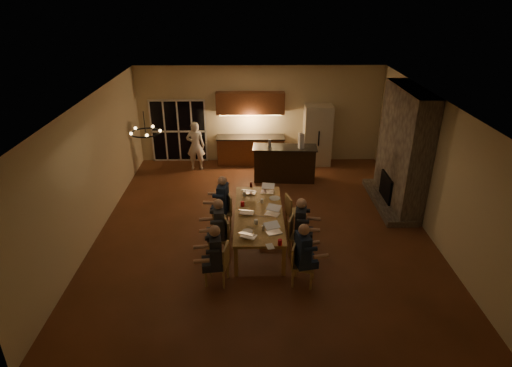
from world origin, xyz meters
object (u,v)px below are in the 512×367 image
object	(u,v)px
person_left_mid	(219,228)
laptop_a	(249,232)
plate_near	(273,226)
standing_person	(196,146)
chandelier	(146,133)
chair_left_far	(221,212)
mug_front	(256,222)
person_right_mid	(300,227)
chair_right_mid	(299,236)
bar_bottle	(270,143)
chair_right_near	(304,265)
laptop_d	(272,210)
mug_back	(244,194)
redcup_mid	(242,204)
chair_left_mid	(218,238)
chair_right_far	(296,212)
mug_mid	(262,201)
redcup_far	(264,185)
can_cola	(251,185)
person_left_far	(223,202)
refrigerator	(317,135)
plate_far	(275,198)
person_left_near	(216,256)
person_right_near	(303,255)
laptop_e	(249,189)
redcup_near	(280,242)
plate_left	(247,232)
dining_table	(259,227)
can_silver	(263,228)
laptop_f	(268,188)
bar_blender	(301,141)
chair_left_near	(216,264)
laptop_c	(247,209)
laptop_b	(274,228)

from	to	relation	value
person_left_mid	laptop_a	world-z (taller)	person_left_mid
plate_near	standing_person	bearing A→B (deg)	114.33
chandelier	laptop_a	distance (m)	2.94
chair_left_far	mug_front	xyz separation A→B (m)	(0.83, -1.10, 0.36)
laptop_a	person_right_mid	bearing A→B (deg)	-134.12
chair_right_mid	bar_bottle	world-z (taller)	bar_bottle
chair_right_near	laptop_d	bearing A→B (deg)	35.45
standing_person	mug_back	xyz separation A→B (m)	(1.61, -3.50, -0.00)
person_left_mid	redcup_mid	xyz separation A→B (m)	(0.50, 0.88, 0.12)
chair_left_mid	standing_person	distance (m)	5.07
laptop_d	plate_near	bearing A→B (deg)	-67.65
chair_right_near	chair_right_far	bearing A→B (deg)	13.53
mug_mid	redcup_far	distance (m)	0.85
chair_right_far	redcup_mid	size ratio (longest dim) A/B	7.42
laptop_d	can_cola	xyz separation A→B (m)	(-0.47, 1.47, -0.05)
laptop_a	person_left_far	bearing A→B (deg)	-46.15
refrigerator	chair_right_mid	xyz separation A→B (m)	(-1.13, -5.32, -0.55)
redcup_far	plate_far	size ratio (longest dim) A/B	0.45
person_left_near	chair_left_mid	bearing A→B (deg)	174.65
person_right_near	laptop_e	world-z (taller)	person_right_near
person_right_near	redcup_near	size ratio (longest dim) A/B	11.50
plate_left	person_right_near	bearing A→B (deg)	-35.57
chair_right_far	laptop_d	world-z (taller)	laptop_d
dining_table	can_cola	distance (m)	1.46
chair_left_mid	plate_left	bearing A→B (deg)	53.56
plate_left	can_silver	bearing A→B (deg)	9.91
chair_right_far	laptop_a	size ratio (longest dim) A/B	2.78
dining_table	chandelier	xyz separation A→B (m)	(-2.33, -0.19, 2.38)
mug_mid	redcup_near	size ratio (longest dim) A/B	0.83
chair_left_mid	mug_back	xyz separation A→B (m)	(0.57, 1.45, 0.36)
dining_table	mug_back	distance (m)	1.02
chair_right_near	laptop_e	bearing A→B (deg)	37.45
person_left_mid	mug_mid	world-z (taller)	person_left_mid
laptop_f	redcup_far	size ratio (longest dim) A/B	2.67
mug_front	bar_blender	world-z (taller)	bar_blender
laptop_a	chair_left_mid	bearing A→B (deg)	-9.34
chair_left_near	person_right_near	world-z (taller)	person_right_near
standing_person	laptop_f	size ratio (longest dim) A/B	5.00
person_left_mid	person_left_far	distance (m)	1.19
chair_left_mid	plate_far	world-z (taller)	chair_left_mid
chair_right_near	person_left_mid	size ratio (longest dim) A/B	0.64
chair_left_far	laptop_c	distance (m)	0.97
laptop_d	can_silver	bearing A→B (deg)	-84.65
plate_far	standing_person	bearing A→B (deg)	122.76
chair_left_far	plate_left	bearing A→B (deg)	8.22
laptop_b	bar_bottle	world-z (taller)	bar_bottle
person_left_near	laptop_c	size ratio (longest dim) A/B	4.31
chandelier	laptop_f	bearing A→B (deg)	26.08
laptop_b	laptop_d	xyz separation A→B (m)	(-0.00, 0.79, 0.00)
chair_right_mid	mug_back	distance (m)	1.90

